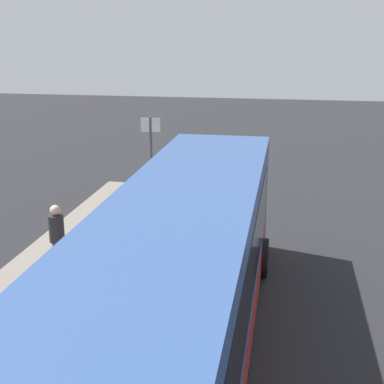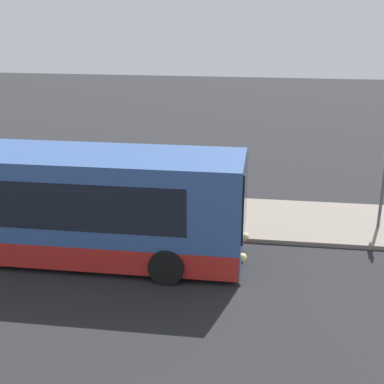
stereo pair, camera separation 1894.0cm
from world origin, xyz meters
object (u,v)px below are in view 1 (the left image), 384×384
(bus_lead, at_px, (179,290))
(suitcase, at_px, (93,247))
(passenger_boarding, at_px, (108,232))
(passenger_waiting, at_px, (57,236))
(sign_post, at_px, (151,145))

(bus_lead, height_order, suitcase, bus_lead)
(passenger_boarding, bearing_deg, passenger_waiting, 162.84)
(bus_lead, height_order, sign_post, bus_lead)
(bus_lead, relative_size, passenger_waiting, 7.13)
(suitcase, bearing_deg, sign_post, 0.31)
(bus_lead, distance_m, passenger_boarding, 4.56)
(passenger_boarding, relative_size, suitcase, 1.97)
(suitcase, bearing_deg, passenger_waiting, 146.19)
(bus_lead, height_order, passenger_waiting, bus_lead)
(bus_lead, xyz_separation_m, passenger_boarding, (3.72, 2.59, -0.51))
(passenger_waiting, relative_size, suitcase, 1.94)
(passenger_waiting, xyz_separation_m, suitcase, (0.86, -0.57, -0.61))
(passenger_boarding, bearing_deg, bus_lead, -96.66)
(bus_lead, xyz_separation_m, passenger_waiting, (3.22, 3.70, -0.50))
(suitcase, bearing_deg, passenger_boarding, -123.18)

